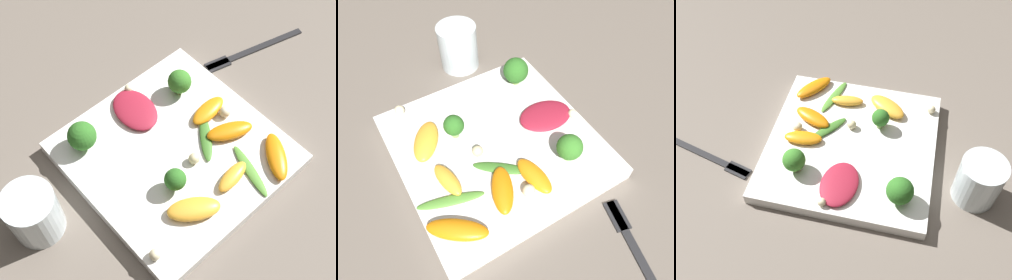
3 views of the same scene
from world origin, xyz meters
TOP-DOWN VIEW (x-y plane):
  - ground_plane at (0.00, 0.00)m, footprint 2.40×2.40m
  - plate at (0.00, 0.00)m, footprint 0.28×0.28m
  - drinking_glass at (-0.21, 0.04)m, footprint 0.07×0.07m
  - fork at (0.23, 0.07)m, footprint 0.19×0.06m
  - radicchio_leaf_0 at (-0.00, 0.09)m, footprint 0.07×0.09m
  - orange_segment_0 at (0.08, -0.03)m, footprint 0.08×0.06m
  - orange_segment_1 at (0.08, 0.01)m, footprint 0.07×0.03m
  - orange_segment_2 at (0.03, -0.09)m, footprint 0.06×0.03m
  - orange_segment_3 at (-0.05, -0.09)m, footprint 0.08×0.07m
  - orange_segment_4 at (0.10, -0.11)m, footprint 0.07×0.08m
  - broccoli_floret_0 at (0.08, 0.07)m, footprint 0.04×0.04m
  - broccoli_floret_1 at (-0.04, -0.04)m, footprint 0.03×0.03m
  - broccoli_floret_2 at (-0.09, 0.09)m, footprint 0.04×0.04m
  - arugula_sprig_0 at (0.05, -0.10)m, footprint 0.04×0.09m
  - arugula_sprig_1 at (0.05, -0.02)m, footprint 0.06×0.07m
  - macadamia_nut_0 at (-0.13, -0.10)m, footprint 0.02×0.02m
  - macadamia_nut_1 at (0.01, -0.03)m, footprint 0.02×0.02m
  - macadamia_nut_2 at (0.02, 0.13)m, footprint 0.01×0.01m
  - macadamia_nut_3 at (0.10, -0.01)m, footprint 0.02×0.02m

SIDE VIEW (x-z plane):
  - ground_plane at x=0.00m, z-range 0.00..0.00m
  - fork at x=0.23m, z-range 0.00..0.01m
  - plate at x=0.00m, z-range 0.00..0.02m
  - arugula_sprig_0 at x=0.05m, z-range 0.02..0.03m
  - arugula_sprig_1 at x=0.05m, z-range 0.02..0.03m
  - radicchio_leaf_0 at x=0.00m, z-range 0.02..0.03m
  - macadamia_nut_2 at x=0.02m, z-range 0.02..0.04m
  - orange_segment_1 at x=0.08m, z-range 0.02..0.04m
  - orange_segment_2 at x=0.03m, z-range 0.02..0.04m
  - orange_segment_4 at x=0.10m, z-range 0.02..0.04m
  - macadamia_nut_0 at x=-0.13m, z-range 0.02..0.04m
  - orange_segment_0 at x=0.08m, z-range 0.02..0.04m
  - macadamia_nut_1 at x=0.01m, z-range 0.02..0.04m
  - orange_segment_3 at x=-0.05m, z-range 0.02..0.04m
  - macadamia_nut_3 at x=0.10m, z-range 0.02..0.04m
  - drinking_glass at x=-0.21m, z-range 0.00..0.08m
  - broccoli_floret_1 at x=-0.04m, z-range 0.03..0.07m
  - broccoli_floret_0 at x=0.08m, z-range 0.03..0.07m
  - broccoli_floret_2 at x=-0.09m, z-range 0.02..0.07m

